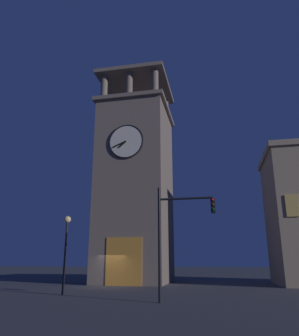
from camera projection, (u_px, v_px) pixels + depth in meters
ground_plane at (106, 287)px, 26.45m from camera, size 200.00×200.00×0.00m
clocktower at (136, 187)px, 33.56m from camera, size 7.14×8.49×23.40m
traffic_signal_near at (177, 226)px, 17.02m from camera, size 3.02×0.41×5.85m
street_lamp at (66, 238)px, 20.91m from camera, size 0.44×0.44×4.83m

